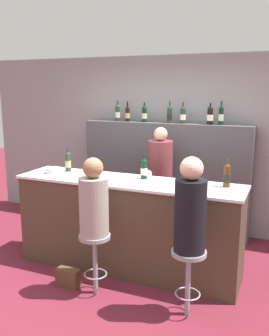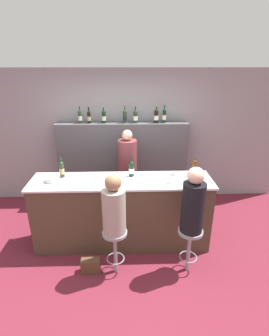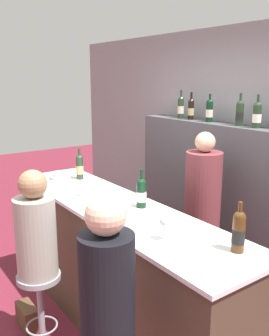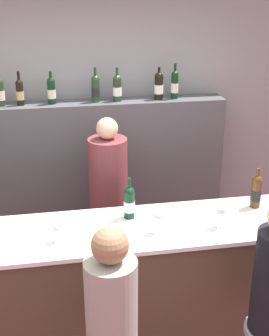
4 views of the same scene
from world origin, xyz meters
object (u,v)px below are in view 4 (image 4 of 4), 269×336
wine_glass_0 (57,229)px  guest_seated_left (111,299)px  wine_glass_1 (158,216)px  bartender (109,213)px  wine_bottle_backbar_3 (96,88)px  wine_glass_2 (220,211)px  wine_bottle_counter_1 (129,202)px  wine_bottle_backbar_1 (20,92)px  wine_bottle_backbar_5 (159,86)px  wine_bottle_backbar_6 (175,84)px  wine_bottle_backbar_0 (0,92)px  wine_bottle_backbar_4 (117,88)px  wine_bottle_backbar_2 (51,90)px  wine_bottle_counter_2 (256,191)px

wine_glass_0 → guest_seated_left: bearing=-62.8°
wine_glass_1 → bartender: (-0.20, 0.99, -0.47)m
wine_bottle_backbar_3 → wine_glass_2: bearing=-65.5°
wine_glass_1 → wine_bottle_counter_1: bearing=121.0°
wine_bottle_counter_1 → wine_bottle_backbar_1: bearing=121.5°
wine_bottle_backbar_5 → wine_bottle_backbar_6: 0.15m
wine_bottle_backbar_0 → wine_glass_0: size_ratio=2.33×
bartender → wine_bottle_counter_1: bearing=-85.6°
wine_bottle_backbar_4 → wine_bottle_backbar_5: wine_bottle_backbar_4 is taller
wine_bottle_backbar_2 → wine_glass_1: 1.69m
wine_bottle_backbar_2 → wine_bottle_backbar_4: 0.59m
wine_bottle_backbar_2 → wine_bottle_backbar_0: bearing=180.0°
guest_seated_left → wine_bottle_backbar_1: bearing=104.5°
wine_bottle_counter_2 → bartender: size_ratio=0.19×
wine_bottle_backbar_3 → wine_bottle_backbar_6: wine_bottle_backbar_6 is taller
wine_bottle_counter_2 → wine_bottle_backbar_3: 1.70m
wine_bottle_counter_2 → wine_bottle_backbar_1: (-1.70, 1.23, 0.53)m
wine_bottle_backbar_2 → wine_glass_2: bearing=-54.2°
wine_bottle_backbar_0 → wine_bottle_backbar_2: size_ratio=1.09×
wine_glass_2 → guest_seated_left: (-0.82, -0.53, -0.21)m
wine_glass_0 → wine_bottle_counter_2: bearing=9.5°
wine_bottle_counter_2 → wine_bottle_backbar_6: wine_bottle_backbar_6 is taller
wine_bottle_backbar_6 → wine_glass_2: 1.58m
wine_bottle_backbar_0 → wine_glass_2: size_ratio=1.85×
wine_bottle_backbar_1 → wine_glass_0: wine_bottle_backbar_1 is taller
wine_bottle_counter_1 → wine_bottle_backbar_5: size_ratio=1.03×
wine_bottle_backbar_1 → wine_glass_1: bearing=-58.6°
wine_bottle_backbar_5 → wine_glass_1: 1.61m
wine_bottle_counter_1 → guest_seated_left: (-0.24, -0.78, -0.20)m
wine_bottle_counter_2 → guest_seated_left: bearing=-146.6°
guest_seated_left → wine_bottle_backbar_0: bearing=108.8°
bartender → wine_bottle_backbar_4: bearing=72.0°
wine_bottle_backbar_5 → wine_glass_0: (-1.00, -1.48, -0.57)m
wine_bottle_backbar_5 → bartender: 1.25m
wine_glass_2 → guest_seated_left: bearing=-146.9°
wine_bottle_counter_1 → wine_bottle_backbar_1: 1.54m
wine_bottle_backbar_3 → wine_glass_1: 1.59m
wine_bottle_backbar_6 → bartender: wine_bottle_backbar_6 is taller
wine_glass_2 → wine_bottle_backbar_4: bearing=108.0°
wine_glass_1 → wine_glass_2: wine_glass_2 is taller
wine_glass_2 → wine_bottle_counter_1: bearing=157.1°
wine_bottle_counter_1 → wine_bottle_backbar_2: wine_bottle_backbar_2 is taller
wine_bottle_backbar_2 → guest_seated_left: 2.16m
wine_bottle_backbar_2 → bartender: 1.20m
wine_bottle_backbar_0 → wine_bottle_backbar_6: (1.56, -0.00, 0.01)m
wine_glass_2 → bartender: bearing=122.9°
wine_bottle_backbar_0 → wine_bottle_backbar_5: wine_bottle_backbar_0 is taller
wine_bottle_backbar_5 → bartender: bearing=-138.0°
wine_bottle_backbar_2 → guest_seated_left: wine_bottle_backbar_2 is taller
wine_bottle_backbar_6 → wine_glass_0: size_ratio=2.41×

